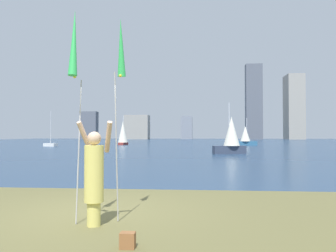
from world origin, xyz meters
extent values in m
cube|color=navy|center=(0.00, 61.48, -0.06)|extent=(120.00, 117.04, 0.12)
cube|color=#33301C|center=(0.00, 2.96, -0.02)|extent=(120.00, 0.70, 0.02)
cylinder|color=#D8CC66|center=(0.35, -1.03, 0.21)|extent=(0.24, 0.24, 0.42)
cylinder|color=#D8CC66|center=(0.35, -1.03, 0.92)|extent=(0.34, 0.34, 1.00)
sphere|color=#D1A889|center=(0.35, -1.03, 1.54)|extent=(0.24, 0.24, 0.24)
cylinder|color=#D1A889|center=(0.13, -0.90, 1.57)|extent=(0.25, 0.39, 0.58)
cylinder|color=#D1A889|center=(0.57, -0.90, 1.57)|extent=(0.25, 0.39, 0.58)
cylinder|color=#B2B2B7|center=(0.00, -0.84, 1.32)|extent=(0.02, 0.26, 2.64)
cone|color=green|center=(0.00, -1.12, 3.24)|extent=(0.16, 0.26, 1.21)
sphere|color=yellow|center=(0.00, -1.07, 2.65)|extent=(0.06, 0.06, 0.06)
cylinder|color=#B2B2B7|center=(0.71, -0.84, 1.37)|extent=(0.02, 0.32, 2.73)
cone|color=green|center=(0.71, -0.48, 3.30)|extent=(0.16, 0.28, 1.12)
sphere|color=yellow|center=(0.71, -0.54, 2.74)|extent=(0.06, 0.06, 0.06)
cube|color=brown|center=(1.18, -2.13, 0.11)|extent=(0.21, 0.16, 0.23)
cube|color=#2D6084|center=(9.65, 44.12, 0.30)|extent=(2.99, 1.09, 0.59)
cylinder|color=silver|center=(9.65, 44.12, 2.32)|extent=(0.09, 0.09, 3.46)
cone|color=silver|center=(9.43, 44.13, 1.72)|extent=(1.55, 1.55, 2.27)
cube|color=silver|center=(-17.41, 36.94, 0.21)|extent=(1.79, 1.23, 0.41)
cylinder|color=silver|center=(-17.41, 36.94, 2.58)|extent=(0.06, 0.06, 4.33)
cube|color=#333D51|center=(4.87, 21.34, 0.34)|extent=(2.80, 1.39, 0.67)
cylinder|color=silver|center=(4.87, 21.34, 2.46)|extent=(0.08, 0.08, 3.57)
cone|color=silver|center=(5.06, 21.38, 1.88)|extent=(1.61, 1.61, 2.42)
cube|color=maroon|center=(-9.17, 44.60, 0.18)|extent=(0.99, 3.06, 0.37)
cylinder|color=silver|center=(-9.17, 44.60, 2.46)|extent=(0.09, 0.09, 4.20)
cone|color=silver|center=(-9.18, 44.38, 2.01)|extent=(1.59, 1.59, 3.29)
cube|color=#565B66|center=(-33.56, 102.60, 4.59)|extent=(5.56, 3.26, 9.19)
cube|color=gray|center=(-17.55, 103.91, 3.99)|extent=(7.95, 5.86, 7.99)
cube|color=gray|center=(-1.06, 107.28, 3.78)|extent=(3.69, 7.53, 7.57)
cube|color=#565B66|center=(20.43, 102.18, 12.00)|extent=(5.14, 3.04, 24.01)
cube|color=gray|center=(33.48, 104.30, 10.36)|extent=(5.16, 7.26, 20.72)
camera|label=1|loc=(2.16, -6.88, 1.62)|focal=36.02mm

